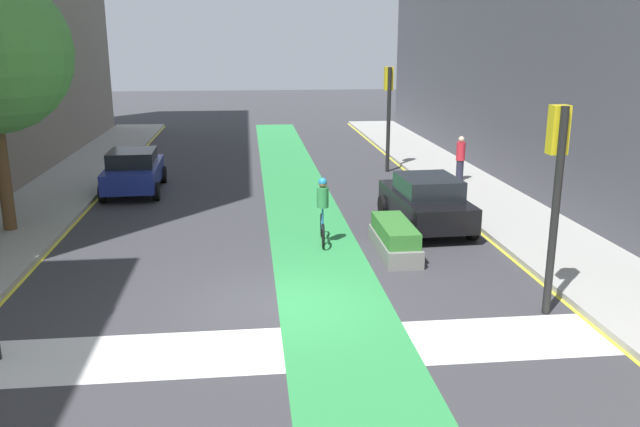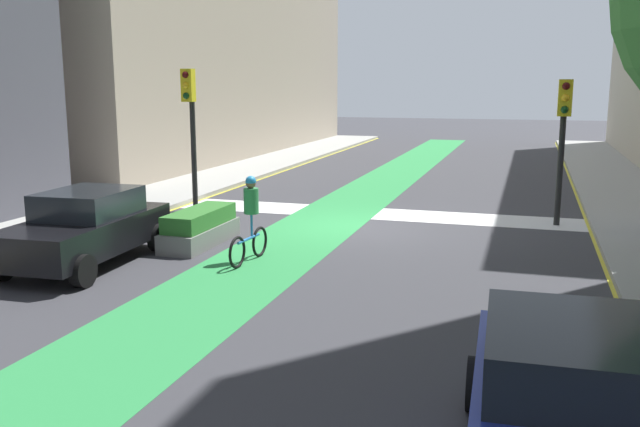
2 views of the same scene
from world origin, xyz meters
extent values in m
plane|color=#38383D|center=(0.00, 0.00, 0.00)|extent=(120.00, 120.00, 0.00)
cube|color=#2D8C47|center=(1.07, 0.00, 0.00)|extent=(2.40, 60.00, 0.01)
cube|color=silver|center=(0.00, -2.00, 0.00)|extent=(12.00, 1.80, 0.01)
cube|color=yellow|center=(-6.00, 0.00, 0.01)|extent=(0.16, 60.00, 0.01)
cube|color=#9E9E99|center=(7.50, 0.00, 0.07)|extent=(3.00, 60.00, 0.15)
cube|color=yellow|center=(6.00, 0.00, 0.01)|extent=(0.16, 60.00, 0.01)
cylinder|color=black|center=(5.32, -0.99, 2.11)|extent=(0.16, 0.16, 4.21)
cube|color=gold|center=(5.32, -0.79, 3.74)|extent=(0.35, 0.28, 0.95)
sphere|color=#3F0A0A|center=(5.32, -0.65, 4.04)|extent=(0.20, 0.20, 0.20)
sphere|color=yellow|center=(5.32, -0.65, 3.74)|extent=(0.20, 0.20, 0.20)
sphere|color=#0C3814|center=(5.32, -0.65, 3.44)|extent=(0.20, 0.20, 0.20)
cylinder|color=black|center=(-5.14, -1.83, 1.95)|extent=(0.16, 0.16, 3.90)
cube|color=gold|center=(-5.14, -1.63, 3.42)|extent=(0.35, 0.28, 0.95)
sphere|color=#3F0A0A|center=(-5.14, -1.49, 3.72)|extent=(0.20, 0.20, 0.20)
sphere|color=yellow|center=(-5.14, -1.49, 3.42)|extent=(0.20, 0.20, 0.20)
sphere|color=#0C3814|center=(-5.14, -1.49, 3.12)|extent=(0.20, 0.20, 0.20)
cube|color=navy|center=(-4.84, 11.17, 0.67)|extent=(1.95, 4.26, 0.70)
cube|color=black|center=(-4.83, 10.97, 1.29)|extent=(1.67, 2.06, 0.55)
cylinder|color=black|center=(-3.88, 9.73, 0.32)|extent=(0.24, 0.65, 0.64)
cube|color=black|center=(4.53, 5.49, 0.67)|extent=(1.99, 4.28, 0.70)
cube|color=black|center=(4.54, 5.29, 1.29)|extent=(1.69, 2.07, 0.55)
cylinder|color=black|center=(3.56, 6.92, 0.32)|extent=(0.25, 0.65, 0.64)
cylinder|color=black|center=(5.36, 7.00, 0.32)|extent=(0.25, 0.65, 0.64)
cylinder|color=black|center=(3.69, 3.98, 0.32)|extent=(0.25, 0.65, 0.64)
cylinder|color=black|center=(5.49, 4.06, 0.32)|extent=(0.25, 0.65, 0.64)
torus|color=black|center=(1.35, 4.81, 0.34)|extent=(0.11, 0.68, 0.68)
torus|color=black|center=(1.27, 3.76, 0.34)|extent=(0.11, 0.68, 0.68)
cylinder|color=#2672BF|center=(1.31, 4.29, 0.52)|extent=(0.13, 0.95, 0.06)
cylinder|color=#2672BF|center=(1.30, 4.14, 0.79)|extent=(0.05, 0.05, 0.50)
cylinder|color=#338C4C|center=(1.30, 4.14, 1.31)|extent=(0.32, 0.32, 0.55)
sphere|color=#8C6647|center=(1.30, 4.14, 1.70)|extent=(0.22, 0.22, 0.22)
sphere|color=#268CCC|center=(1.30, 4.14, 1.74)|extent=(0.23, 0.23, 0.23)
cube|color=slate|center=(3.07, 3.10, 0.23)|extent=(0.90, 2.64, 0.45)
cube|color=#33722D|center=(3.07, 3.10, 0.65)|extent=(0.81, 2.37, 0.40)
camera|label=1|loc=(-0.64, -12.73, 5.43)|focal=36.46mm
camera|label=2|loc=(-4.32, 17.35, 3.77)|focal=38.10mm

